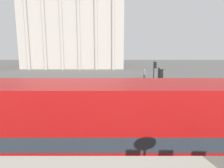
# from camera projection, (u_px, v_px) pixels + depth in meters

# --- Properties ---
(double_decker_bus) EXTENTS (10.42, 2.65, 3.92)m
(double_decker_bus) POSITION_uv_depth(u_px,v_px,m) (120.00, 134.00, 6.73)
(double_decker_bus) COLOR black
(double_decker_bus) RESTS_ON ground_plane
(plaza_building_left) EXTENTS (27.68, 16.67, 22.20)m
(plaza_building_left) POSITION_uv_depth(u_px,v_px,m) (75.00, 28.00, 57.49)
(plaza_building_left) COLOR #BCB2A8
(plaza_building_left) RESTS_ON ground_plane
(traffic_light_near) EXTENTS (0.42, 0.24, 3.82)m
(traffic_light_near) POSITION_uv_depth(u_px,v_px,m) (159.00, 87.00, 13.40)
(traffic_light_near) COLOR black
(traffic_light_near) RESTS_ON ground_plane
(traffic_light_mid) EXTENTS (0.42, 0.24, 3.78)m
(traffic_light_mid) POSITION_uv_depth(u_px,v_px,m) (154.00, 73.00, 22.06)
(traffic_light_mid) COLOR black
(traffic_light_mid) RESTS_ON ground_plane
(pedestrian_blue) EXTENTS (0.32, 0.32, 1.78)m
(pedestrian_blue) POSITION_uv_depth(u_px,v_px,m) (59.00, 106.00, 14.36)
(pedestrian_blue) COLOR #282B33
(pedestrian_blue) RESTS_ON ground_plane
(pedestrian_grey) EXTENTS (0.32, 0.32, 1.80)m
(pedestrian_grey) POSITION_uv_depth(u_px,v_px,m) (144.00, 73.00, 33.81)
(pedestrian_grey) COLOR #282B33
(pedestrian_grey) RESTS_ON ground_plane
(pedestrian_white) EXTENTS (0.32, 0.32, 1.69)m
(pedestrian_white) POSITION_uv_depth(u_px,v_px,m) (22.00, 100.00, 16.03)
(pedestrian_white) COLOR #282B33
(pedestrian_white) RESTS_ON ground_plane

